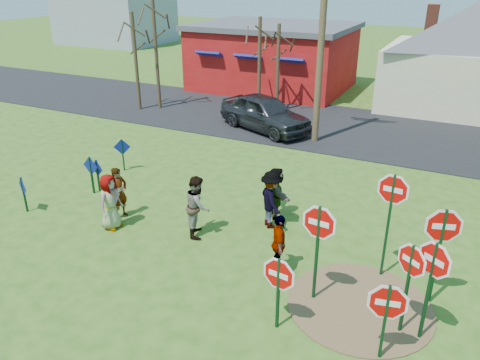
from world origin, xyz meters
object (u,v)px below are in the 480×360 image
Objects in this scene: person_a at (110,202)px; stop_sign_a at (279,279)px; suv at (265,113)px; stop_sign_b at (392,200)px; utility_pole at (322,29)px; stop_sign_d at (442,234)px; person_b at (119,193)px; stop_sign_c at (410,270)px.

stop_sign_a is at bearing -107.82° from person_a.
person_a is 10.27m from suv.
utility_pole is at bearing 124.16° from stop_sign_b.
suv is at bearing 112.13° from stop_sign_d.
person_a is 0.35× the size of suv.
stop_sign_a is 0.64× the size of stop_sign_b.
stop_sign_d is 11.29m from utility_pole.
stop_sign_c is at bearing -96.18° from person_b.
stop_sign_a is 6.10m from person_a.
suv is at bearing 159.96° from stop_sign_c.
person_b is at bearing -159.98° from suv.
stop_sign_b is 7.60m from person_a.
utility_pole is (2.90, 9.81, 3.87)m from person_a.
person_a is 0.66m from person_b.
stop_sign_c is 0.46× the size of suv.
stop_sign_d is at bearing 47.15° from stop_sign_a.
stop_sign_c is at bearing -126.83° from stop_sign_d.
utility_pole is (3.09, 9.18, 3.91)m from person_b.
stop_sign_a is 2.54m from stop_sign_c.
utility_pole is at bearing 150.99° from stop_sign_c.
utility_pole reaches higher than stop_sign_a.
stop_sign_c reaches higher than suv.
person_a is (-8.15, 0.77, -0.69)m from stop_sign_c.
stop_sign_c is (2.32, 0.99, 0.32)m from stop_sign_a.
stop_sign_c reaches higher than person_a.
utility_pole is (-2.93, 11.57, 3.50)m from stop_sign_a.
suv is 0.53× the size of utility_pole.
stop_sign_d is 1.50× the size of person_a.
stop_sign_d is at bearing -116.70° from suv.
utility_pole reaches higher than person_a.
person_a is (-7.42, -1.05, -1.22)m from stop_sign_b.
stop_sign_a is at bearing -75.78° from utility_pole.
stop_sign_b is at bearing -119.30° from suv.
person_b is 10.44m from utility_pole.
person_a is at bearing -150.80° from stop_sign_c.
stop_sign_d is 0.28× the size of utility_pole.
stop_sign_a is 3.60m from stop_sign_d.
suv is at bearing 122.31° from stop_sign_a.
person_a is at bearing -165.09° from stop_sign_b.
utility_pole is (-5.25, 10.58, 3.18)m from stop_sign_c.
person_a is at bearing 170.87° from stop_sign_a.
person_b is (-8.77, 0.13, -0.97)m from stop_sign_d.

